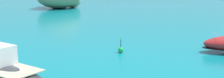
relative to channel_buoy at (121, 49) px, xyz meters
name	(u,v)px	position (x,y,z in m)	size (l,w,h in m)	color
channel_buoy	(121,49)	(0.00, 0.00, 0.00)	(0.56, 0.56, 1.48)	green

